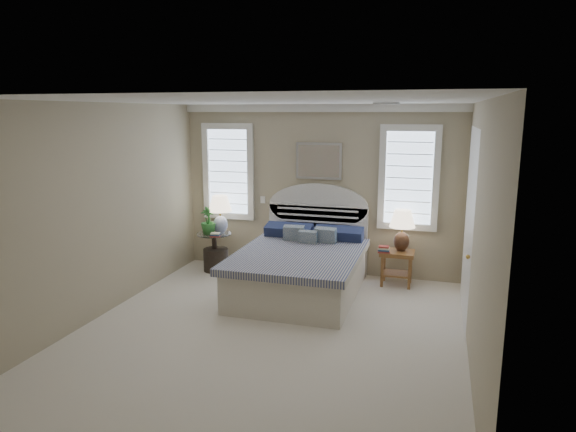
{
  "coord_description": "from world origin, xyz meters",
  "views": [
    {
      "loc": [
        1.85,
        -5.44,
        2.58
      ],
      "look_at": [
        -0.07,
        1.0,
        1.21
      ],
      "focal_mm": 32.0,
      "sensor_mm": 36.0,
      "label": 1
    }
  ],
  "objects_px": {
    "lamp_left": "(220,210)",
    "side_table_left": "(214,248)",
    "bed": "(302,266)",
    "nightstand_right": "(397,260)",
    "lamp_right": "(402,226)",
    "floor_pot": "(216,260)"
  },
  "relations": [
    {
      "from": "nightstand_right",
      "to": "floor_pot",
      "type": "xyz_separation_m",
      "value": [
        -2.92,
        -0.11,
        -0.2
      ]
    },
    {
      "from": "floor_pot",
      "to": "lamp_left",
      "type": "distance_m",
      "value": 0.83
    },
    {
      "from": "bed",
      "to": "nightstand_right",
      "type": "height_order",
      "value": "bed"
    },
    {
      "from": "lamp_right",
      "to": "side_table_left",
      "type": "bearing_deg",
      "value": -176.9
    },
    {
      "from": "nightstand_right",
      "to": "lamp_right",
      "type": "relative_size",
      "value": 0.84
    },
    {
      "from": "bed",
      "to": "floor_pot",
      "type": "xyz_separation_m",
      "value": [
        -1.62,
        0.58,
        -0.2
      ]
    },
    {
      "from": "floor_pot",
      "to": "lamp_right",
      "type": "height_order",
      "value": "lamp_right"
    },
    {
      "from": "bed",
      "to": "floor_pot",
      "type": "bearing_deg",
      "value": 160.33
    },
    {
      "from": "nightstand_right",
      "to": "bed",
      "type": "bearing_deg",
      "value": -151.97
    },
    {
      "from": "nightstand_right",
      "to": "floor_pot",
      "type": "height_order",
      "value": "nightstand_right"
    },
    {
      "from": "floor_pot",
      "to": "nightstand_right",
      "type": "bearing_deg",
      "value": 2.19
    },
    {
      "from": "nightstand_right",
      "to": "lamp_right",
      "type": "bearing_deg",
      "value": 50.73
    },
    {
      "from": "side_table_left",
      "to": "floor_pot",
      "type": "xyz_separation_m",
      "value": [
        0.03,
        -0.01,
        -0.2
      ]
    },
    {
      "from": "lamp_left",
      "to": "side_table_left",
      "type": "bearing_deg",
      "value": -148.33
    },
    {
      "from": "side_table_left",
      "to": "lamp_right",
      "type": "bearing_deg",
      "value": 3.1
    },
    {
      "from": "lamp_left",
      "to": "nightstand_right",
      "type": "bearing_deg",
      "value": 0.84
    },
    {
      "from": "bed",
      "to": "side_table_left",
      "type": "xyz_separation_m",
      "value": [
        -1.65,
        0.59,
        0.0
      ]
    },
    {
      "from": "side_table_left",
      "to": "floor_pot",
      "type": "height_order",
      "value": "side_table_left"
    },
    {
      "from": "bed",
      "to": "lamp_right",
      "type": "distance_m",
      "value": 1.64
    },
    {
      "from": "bed",
      "to": "side_table_left",
      "type": "relative_size",
      "value": 3.61
    },
    {
      "from": "side_table_left",
      "to": "lamp_left",
      "type": "height_order",
      "value": "lamp_left"
    },
    {
      "from": "lamp_left",
      "to": "bed",
      "type": "bearing_deg",
      "value": -22.69
    }
  ]
}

